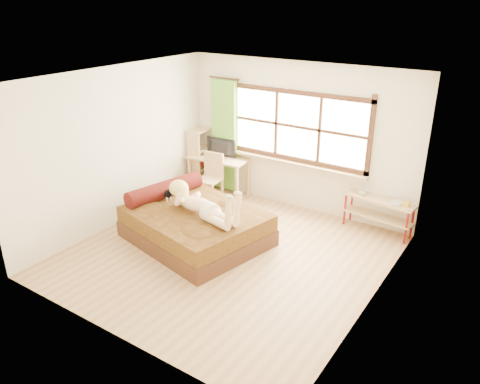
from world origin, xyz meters
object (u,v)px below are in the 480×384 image
Objects in this scene: desk at (218,162)px; chair at (211,174)px; woman at (200,196)px; bookshelf at (201,157)px; bed at (194,223)px; pipe_shelf at (379,208)px; kitten at (166,192)px.

chair is at bearing -79.93° from desk.
bookshelf reaches higher than woman.
bed reaches higher than pipe_shelf.
pipe_shelf is at bearing 43.31° from kitten.
bookshelf is at bearing 122.50° from kitten.
desk reaches higher than pipe_shelf.
bed is 1.95× the size of desk.
pipe_shelf is at bearing 54.45° from woman.
woman is 1.18× the size of bookshelf.
bed is 1.64× the size of woman.
bookshelf is (-1.54, 1.97, -0.21)m from woman.
chair is at bearing 105.18° from kitten.
desk is 1.32× the size of chair.
woman is at bearing -56.04° from bookshelf.
bed is 2.56× the size of chair.
pipe_shelf is at bearing 51.11° from bed.
bookshelf is at bearing 166.59° from desk.
desk is at bearing 126.81° from bed.
woman is 2.16m from desk.
pipe_shelf is (3.15, 0.48, -0.09)m from chair.
bed is at bearing -67.54° from chair.
kitten is (-0.67, 0.09, 0.37)m from bed.
desk is 1.00× the size of bookshelf.
woman is 3.01m from pipe_shelf.
chair is at bearing 129.11° from bed.
chair is 0.76× the size of bookshelf.
pipe_shelf is at bearing -2.25° from desk.
kitten is 1.38m from chair.
chair is 3.19m from pipe_shelf.
kitten is at bearing -177.47° from woman.
chair is 0.75m from bookshelf.
desk is at bearing 107.65° from kitten.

